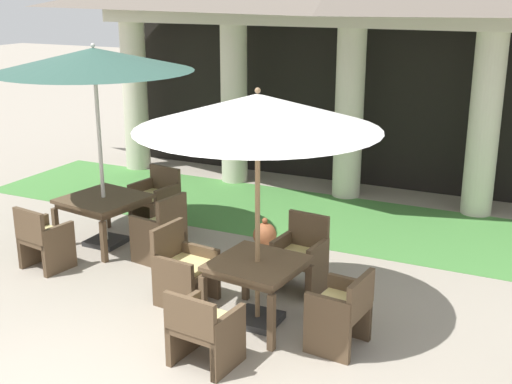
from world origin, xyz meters
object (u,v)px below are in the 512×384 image
Objects in this scene: patio_chair_near_foreground_south at (44,240)px; patio_chair_near_foreground_north at (156,198)px; patio_chair_mid_left_west at (184,269)px; patio_umbrella_near_foreground at (94,61)px; patio_chair_near_foreground_east at (161,231)px; patio_umbrella_mid_left at (258,114)px; patio_table_near_foreground at (104,203)px; patio_chair_mid_left_south at (203,329)px; patio_chair_mid_left_north at (301,257)px; patio_table_mid_left at (258,270)px; terracotta_urn at (265,235)px; patio_chair_mid_left_east at (342,311)px.

patio_chair_near_foreground_south is 0.99× the size of patio_chair_near_foreground_north.
patio_chair_near_foreground_south is 0.93× the size of patio_chair_mid_left_west.
patio_umbrella_near_foreground is 2.45m from patio_chair_near_foreground_south.
patio_chair_near_foreground_east is at bearing -129.18° from patio_chair_mid_left_west.
patio_umbrella_mid_left is at bearing 6.43° from patio_chair_near_foreground_south.
patio_umbrella_near_foreground is at bearing 153.43° from patio_table_near_foreground.
patio_chair_mid_left_south is (1.83, -2.02, -0.04)m from patio_chair_near_foreground_east.
patio_chair_mid_left_north is (2.93, -1.25, 0.01)m from patio_chair_near_foreground_north.
patio_table_mid_left is at bearing -21.70° from patio_table_near_foreground.
patio_umbrella_mid_left is (1.93, -1.03, 1.91)m from patio_chair_near_foreground_east.
patio_umbrella_near_foreground reaches higher than patio_chair_near_foreground_south.
patio_umbrella_near_foreground reaches higher than patio_chair_near_foreground_east.
terracotta_urn is (0.13, 1.97, -0.23)m from patio_chair_mid_left_west.
terracotta_urn is at bearing -36.44° from patio_chair_near_foreground_east.
patio_chair_mid_left_east is (0.99, -0.10, -0.22)m from patio_table_mid_left.
patio_chair_mid_left_east reaches higher than patio_table_near_foreground.
patio_umbrella_mid_left is 2.16m from patio_chair_mid_left_north.
patio_chair_mid_left_west is at bearing 8.00° from patio_chair_near_foreground_south.
patio_table_near_foreground is 0.46× the size of patio_umbrella_mid_left.
patio_umbrella_mid_left is (2.83, -2.25, 1.93)m from patio_chair_near_foreground_north.
patio_chair_near_foreground_east is 1.31m from patio_chair_mid_left_west.
patio_chair_near_foreground_north is 4.49m from patio_chair_mid_left_east.
patio_chair_near_foreground_east reaches higher than patio_chair_near_foreground_south.
terracotta_urn is at bearing 46.61° from patio_chair_mid_left_east.
patio_table_mid_left is (1.93, -1.03, 0.21)m from patio_chair_near_foreground_east.
patio_chair_mid_left_south reaches higher than patio_table_near_foreground.
patio_chair_near_foreground_east reaches higher than patio_table_mid_left.
patio_chair_near_foreground_east is 3.14m from patio_chair_mid_left_east.
patio_umbrella_near_foreground reaches higher than terracotta_urn.
terracotta_urn is (2.11, 0.88, -2.42)m from patio_umbrella_near_foreground.
patio_chair_mid_left_south is (2.89, -2.19, -0.23)m from patio_table_near_foreground.
patio_chair_mid_left_north is at bearing -3.51° from patio_umbrella_near_foreground.
patio_table_mid_left is at bearing -21.70° from patio_umbrella_near_foreground.
patio_umbrella_mid_left reaches higher than patio_table_near_foreground.
patio_table_mid_left is 1.03m from patio_chair_mid_left_west.
patio_chair_near_foreground_south is 3.71m from patio_umbrella_mid_left.
patio_chair_mid_left_east reaches higher than patio_chair_mid_left_south.
patio_table_near_foreground is at bearing 77.82° from patio_chair_mid_left_east.
patio_umbrella_near_foreground is 3.08× the size of patio_chair_mid_left_west.
patio_chair_mid_left_north is at bearing 90.00° from patio_chair_mid_left_south.
patio_chair_near_foreground_east is 2.14× the size of terracotta_urn.
patio_chair_mid_left_east is (2.93, -1.13, -0.01)m from patio_chair_near_foreground_east.
patio_table_near_foreground is 4.20m from patio_chair_mid_left_east.
patio_umbrella_near_foreground reaches higher than patio_chair_mid_left_west.
patio_umbrella_near_foreground is 3.28× the size of patio_chair_near_foreground_north.
patio_table_mid_left reaches higher than terracotta_urn.
terracotta_urn is (2.11, 0.88, -0.43)m from patio_table_near_foreground.
patio_umbrella_near_foreground is at bearing 158.30° from patio_table_mid_left.
patio_chair_near_foreground_east is 1.52m from patio_chair_near_foreground_north.
patio_chair_near_foreground_south is 1.04× the size of patio_chair_mid_left_east.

